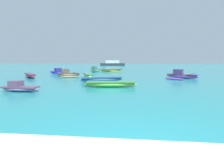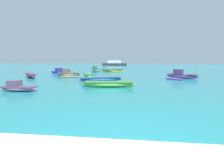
# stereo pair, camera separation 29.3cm
# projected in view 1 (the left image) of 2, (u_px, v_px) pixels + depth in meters

# --- Properties ---
(moored_boat_0) EXTENTS (3.88, 4.45, 0.91)m
(moored_boat_0) POSITION_uv_depth(u_px,v_px,m) (181.00, 75.00, 17.84)
(moored_boat_0) COLOR #8453B9
(moored_boat_0) RESTS_ON ground_plane
(moored_boat_1) EXTENTS (1.72, 2.43, 0.90)m
(moored_boat_1) POSITION_uv_depth(u_px,v_px,m) (95.00, 70.00, 28.29)
(moored_boat_1) COLOR #67B49D
(moored_boat_1) RESTS_ON ground_plane
(moored_boat_2) EXTENTS (3.00, 3.39, 0.40)m
(moored_boat_2) POSITION_uv_depth(u_px,v_px,m) (30.00, 75.00, 18.75)
(moored_boat_2) COLOR #9B366A
(moored_boat_2) RESTS_ON ground_plane
(moored_boat_3) EXTENTS (1.76, 2.71, 0.50)m
(moored_boat_3) POSITION_uv_depth(u_px,v_px,m) (88.00, 76.00, 17.91)
(moored_boat_3) COLOR #70E389
(moored_boat_3) RESTS_ON ground_plane
(moored_boat_4) EXTENTS (4.60, 5.24, 0.41)m
(moored_boat_4) POSITION_uv_depth(u_px,v_px,m) (111.00, 70.00, 29.74)
(moored_boat_4) COLOR #8B9F3E
(moored_boat_4) RESTS_ON ground_plane
(moored_boat_5) EXTENTS (3.67, 1.24, 0.36)m
(moored_boat_5) POSITION_uv_depth(u_px,v_px,m) (111.00, 84.00, 11.91)
(moored_boat_5) COLOR #6BDC52
(moored_boat_5) RESTS_ON ground_plane
(moored_boat_6) EXTENTS (3.73, 1.96, 0.38)m
(moored_boat_6) POSITION_uv_depth(u_px,v_px,m) (102.00, 79.00, 14.84)
(moored_boat_6) COLOR #2B6BB2
(moored_boat_6) RESTS_ON ground_plane
(moored_boat_7) EXTENTS (2.96, 3.61, 0.89)m
(moored_boat_7) POSITION_uv_depth(u_px,v_px,m) (68.00, 74.00, 19.70)
(moored_boat_7) COLOR #9B8265
(moored_boat_7) RESTS_ON ground_plane
(moored_boat_8) EXTENTS (1.91, 3.55, 0.78)m
(moored_boat_8) POSITION_uv_depth(u_px,v_px,m) (60.00, 71.00, 24.93)
(moored_boat_8) COLOR #4136D7
(moored_boat_8) RESTS_ON ground_plane
(moored_boat_9) EXTENTS (2.32, 0.88, 0.62)m
(moored_boat_9) POSITION_uv_depth(u_px,v_px,m) (20.00, 88.00, 10.16)
(moored_boat_9) COLOR #996A9F
(moored_boat_9) RESTS_ON ground_plane
(distant_ferry) EXTENTS (9.18, 2.02, 2.02)m
(distant_ferry) POSITION_uv_depth(u_px,v_px,m) (113.00, 63.00, 66.15)
(distant_ferry) COLOR #2D333D
(distant_ferry) RESTS_ON ground_plane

